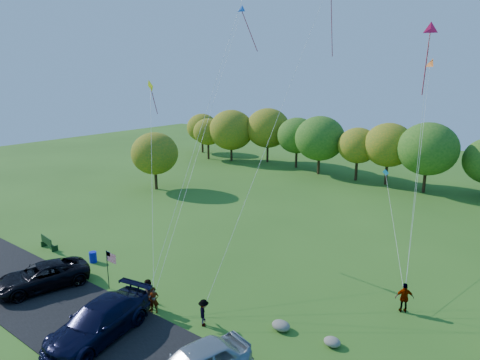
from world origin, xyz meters
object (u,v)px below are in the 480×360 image
at_px(flyer_a, 154,300).
at_px(flyer_b, 148,295).
at_px(minivan_navy, 99,322).
at_px(flyer_d, 404,298).
at_px(park_bench, 48,242).
at_px(trash_barrel, 93,257).
at_px(minivan_dark, 42,276).
at_px(flyer_c, 204,313).

bearing_deg(flyer_a, flyer_b, 136.76).
xyz_separation_m(minivan_navy, flyer_a, (0.37, 3.49, -0.20)).
height_order(flyer_a, flyer_b, flyer_b).
bearing_deg(flyer_b, flyer_d, 65.86).
height_order(park_bench, trash_barrel, park_bench).
bearing_deg(flyer_d, minivan_dark, -1.25).
bearing_deg(flyer_c, minivan_dark, 61.21).
height_order(flyer_a, trash_barrel, flyer_a).
xyz_separation_m(minivan_dark, park_bench, (-5.87, 3.58, -0.29)).
bearing_deg(minivan_navy, minivan_dark, 162.01).
distance_m(minivan_dark, flyer_b, 7.92).
xyz_separation_m(flyer_a, flyer_d, (11.62, 9.01, 0.12)).
height_order(flyer_c, trash_barrel, flyer_c).
bearing_deg(flyer_b, flyer_a, 29.21).
distance_m(flyer_c, park_bench, 17.11).
height_order(flyer_c, flyer_d, flyer_d).
bearing_deg(flyer_c, park_bench, 43.90).
height_order(flyer_b, flyer_d, flyer_b).
distance_m(flyer_b, flyer_d, 15.10).
bearing_deg(park_bench, minivan_dark, -23.99).
bearing_deg(minivan_dark, minivan_navy, 8.57).
bearing_deg(flyer_b, minivan_dark, -132.39).
distance_m(flyer_c, flyer_d, 11.76).
bearing_deg(flyer_d, trash_barrel, -12.45).
bearing_deg(flyer_d, minivan_navy, 14.58).
xyz_separation_m(flyer_d, park_bench, (-25.51, -7.93, -0.34)).
distance_m(flyer_a, park_bench, 13.93).
distance_m(flyer_b, trash_barrel, 8.63).
bearing_deg(minivan_navy, flyer_b, 81.54).
xyz_separation_m(flyer_a, trash_barrel, (-8.91, 1.87, -0.39)).
bearing_deg(minivan_dark, flyer_d, 46.34).
relative_size(flyer_a, trash_barrel, 1.95).
height_order(flyer_a, flyer_d, flyer_d).
bearing_deg(flyer_d, flyer_b, 5.01).
relative_size(flyer_a, flyer_b, 0.83).
xyz_separation_m(flyer_b, flyer_d, (12.12, 9.01, -0.04)).
bearing_deg(minivan_dark, flyer_a, 33.28).
distance_m(minivan_navy, flyer_a, 3.52).
xyz_separation_m(minivan_dark, flyer_a, (8.02, 2.50, -0.07)).
xyz_separation_m(flyer_a, flyer_c, (3.22, 0.79, -0.01)).
xyz_separation_m(flyer_d, trash_barrel, (-20.53, -7.14, -0.51)).
xyz_separation_m(minivan_navy, trash_barrel, (-8.54, 5.36, -0.59)).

